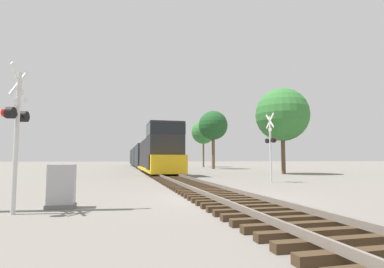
% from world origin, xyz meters
% --- Properties ---
extents(ground_plane, '(400.00, 400.00, 0.00)m').
position_xyz_m(ground_plane, '(0.00, 0.00, 0.00)').
color(ground_plane, slate).
extents(rail_track_bed, '(2.60, 160.00, 0.31)m').
position_xyz_m(rail_track_bed, '(0.00, -0.00, 0.14)').
color(rail_track_bed, '#42301E').
rests_on(rail_track_bed, ground).
extents(freight_train, '(2.86, 58.94, 4.49)m').
position_xyz_m(freight_train, '(0.00, 40.41, 1.94)').
color(freight_train, '#232326').
rests_on(freight_train, ground).
extents(crossing_signal_near, '(0.46, 1.01, 3.92)m').
position_xyz_m(crossing_signal_near, '(-6.30, -1.83, 2.36)').
color(crossing_signal_near, silver).
rests_on(crossing_signal_near, ground).
extents(crossing_signal_far, '(0.36, 1.01, 4.30)m').
position_xyz_m(crossing_signal_far, '(5.55, 6.53, 2.45)').
color(crossing_signal_far, silver).
rests_on(crossing_signal_far, ground).
extents(relay_cabinet, '(0.81, 0.54, 1.27)m').
position_xyz_m(relay_cabinet, '(-5.25, -1.05, 0.62)').
color(relay_cabinet, slate).
rests_on(relay_cabinet, ground).
extents(tree_far_right, '(5.24, 5.24, 8.46)m').
position_xyz_m(tree_far_right, '(11.88, 15.93, 5.82)').
color(tree_far_right, brown).
rests_on(tree_far_right, ground).
extents(tree_mid_background, '(4.42, 4.42, 8.83)m').
position_xyz_m(tree_mid_background, '(10.01, 32.85, 6.56)').
color(tree_mid_background, brown).
rests_on(tree_mid_background, ground).
extents(tree_deep_background, '(4.48, 4.48, 8.83)m').
position_xyz_m(tree_deep_background, '(11.51, 43.84, 6.57)').
color(tree_deep_background, brown).
rests_on(tree_deep_background, ground).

